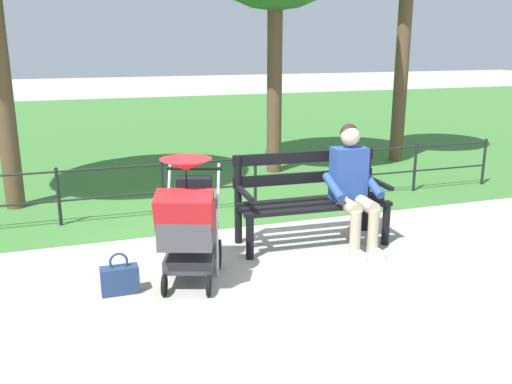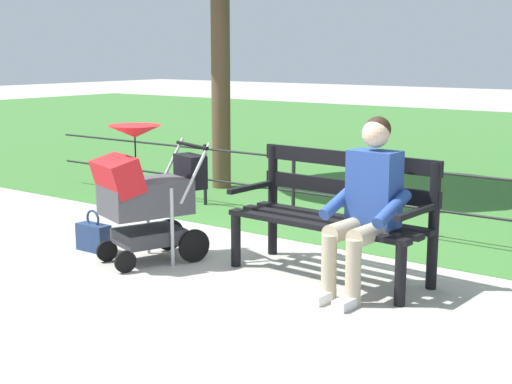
{
  "view_description": "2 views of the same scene",
  "coord_description": "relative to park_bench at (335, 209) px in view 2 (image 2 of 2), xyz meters",
  "views": [
    {
      "loc": [
        1.63,
        5.07,
        2.1
      ],
      "look_at": [
        -0.03,
        0.2,
        0.7
      ],
      "focal_mm": 38.87,
      "sensor_mm": 36.0,
      "label": 1
    },
    {
      "loc": [
        -3.57,
        4.71,
        1.73
      ],
      "look_at": [
        -0.08,
        0.03,
        0.61
      ],
      "focal_mm": 51.41,
      "sensor_mm": 36.0,
      "label": 2
    }
  ],
  "objects": [
    {
      "name": "ground_plane",
      "position": [
        0.74,
        0.12,
        -0.53
      ],
      "size": [
        60.0,
        60.0,
        0.0
      ],
      "primitive_type": "plane",
      "color": "#ADA89E"
    },
    {
      "name": "park_bench",
      "position": [
        0.0,
        0.0,
        0.0
      ],
      "size": [
        1.62,
        0.67,
        0.96
      ],
      "color": "black",
      "rests_on": "ground"
    },
    {
      "name": "person_on_bench",
      "position": [
        -0.38,
        0.22,
        0.15
      ],
      "size": [
        0.55,
        0.74,
        1.28
      ],
      "color": "tan",
      "rests_on": "ground"
    },
    {
      "name": "stroller",
      "position": [
        1.44,
        0.63,
        0.07
      ],
      "size": [
        0.76,
        0.99,
        1.15
      ],
      "color": "black",
      "rests_on": "ground"
    },
    {
      "name": "handbag",
      "position": [
        2.06,
        0.66,
        -0.4
      ],
      "size": [
        0.32,
        0.14,
        0.37
      ],
      "color": "navy",
      "rests_on": "ground"
    },
    {
      "name": "park_fence",
      "position": [
        0.24,
        -1.42,
        -0.1
      ],
      "size": [
        8.49,
        0.04,
        0.7
      ],
      "color": "black",
      "rests_on": "ground"
    }
  ]
}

